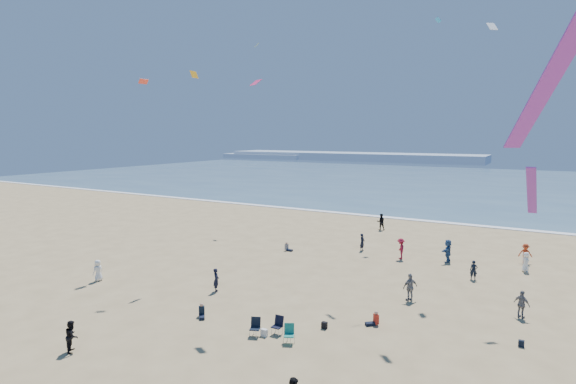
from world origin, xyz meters
The scene contains 11 objects.
ocean centered at (0.00, 95.00, 0.03)m, with size 220.00×100.00×0.06m, color #476B84.
surf_line centered at (0.00, 45.00, 0.04)m, with size 220.00×1.20×0.08m, color white.
headland_far centered at (-60.00, 170.00, 1.60)m, with size 110.00×20.00×3.20m, color #7A8EA8.
headland_near centered at (-100.00, 165.00, 1.00)m, with size 40.00×14.00×2.00m, color #7A8EA8.
standing_flyers centered at (4.93, 19.82, 0.87)m, with size 33.94×36.83×1.95m.
seated_group centered at (1.66, 7.87, 0.42)m, with size 15.61×30.39×0.84m.
chair_cluster centered at (1.39, 7.50, 0.50)m, with size 2.79×1.49×1.00m.
white_tote centered at (0.84, 7.45, 0.20)m, with size 0.35×0.20×0.40m, color white.
black_backpack centered at (3.24, 9.94, 0.19)m, with size 0.30×0.22×0.38m, color black.
navy_bag centered at (12.94, 13.01, 0.17)m, with size 0.28×0.18×0.34m, color black.
kites_aloft centered at (8.35, 13.51, 16.10)m, with size 40.48×45.90×28.22m.
Camera 1 is at (13.43, -11.90, 10.79)m, focal length 28.00 mm.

